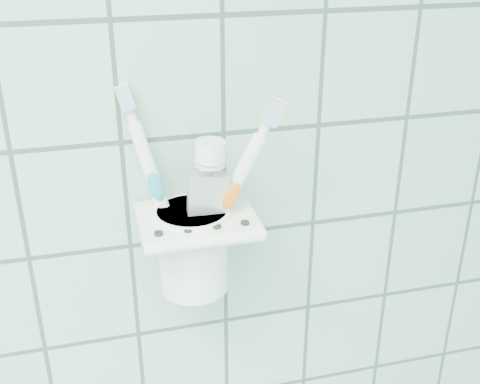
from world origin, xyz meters
The scene contains 6 objects.
holder_bracket centered at (0.67, 1.15, 1.30)m, with size 0.11×0.10×0.03m.
cup centered at (0.67, 1.16, 1.27)m, with size 0.08×0.08×0.09m.
toothbrush_pink centered at (0.66, 1.15, 1.33)m, with size 0.05×0.05×0.20m.
toothbrush_blue centered at (0.68, 1.15, 1.32)m, with size 0.02×0.07×0.19m.
toothbrush_orange centered at (0.65, 1.15, 1.33)m, with size 0.09×0.02×0.20m.
toothpaste_tube centered at (0.67, 1.15, 1.31)m, with size 0.05×0.03×0.15m.
Camera 1 is at (0.58, 0.65, 1.57)m, focal length 45.00 mm.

